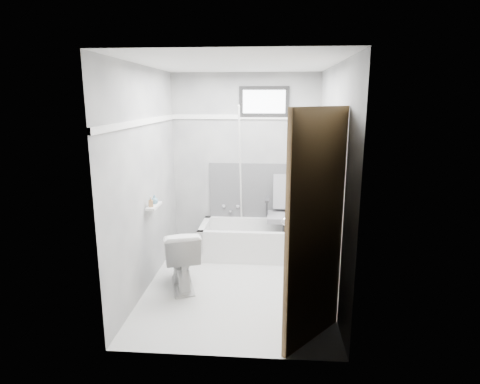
# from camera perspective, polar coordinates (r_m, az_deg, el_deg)

# --- Properties ---
(floor) EXTENTS (2.60, 2.60, 0.00)m
(floor) POSITION_cam_1_polar(r_m,az_deg,el_deg) (4.66, -0.34, -13.06)
(floor) COLOR silver
(floor) RESTS_ON ground
(ceiling) EXTENTS (2.60, 2.60, 0.00)m
(ceiling) POSITION_cam_1_polar(r_m,az_deg,el_deg) (4.20, -0.38, 17.81)
(ceiling) COLOR silver
(ceiling) RESTS_ON floor
(wall_back) EXTENTS (2.00, 0.02, 2.40)m
(wall_back) POSITION_cam_1_polar(r_m,az_deg,el_deg) (5.55, 0.75, 4.23)
(wall_back) COLOR slate
(wall_back) RESTS_ON floor
(wall_front) EXTENTS (2.00, 0.02, 2.40)m
(wall_front) POSITION_cam_1_polar(r_m,az_deg,el_deg) (3.01, -2.39, -3.37)
(wall_front) COLOR slate
(wall_front) RESTS_ON floor
(wall_left) EXTENTS (0.02, 2.60, 2.40)m
(wall_left) POSITION_cam_1_polar(r_m,az_deg,el_deg) (4.46, -13.26, 1.71)
(wall_left) COLOR slate
(wall_left) RESTS_ON floor
(wall_right) EXTENTS (0.02, 2.60, 2.40)m
(wall_right) POSITION_cam_1_polar(r_m,az_deg,el_deg) (4.31, 13.03, 1.31)
(wall_right) COLOR slate
(wall_right) RESTS_ON floor
(bathtub) EXTENTS (1.50, 0.70, 0.42)m
(bathtub) POSITION_cam_1_polar(r_m,az_deg,el_deg) (5.43, 2.41, -6.79)
(bathtub) COLOR silver
(bathtub) RESTS_ON floor
(office_chair) EXTENTS (0.55, 0.55, 0.94)m
(office_chair) POSITION_cam_1_polar(r_m,az_deg,el_deg) (5.36, 6.39, -2.85)
(office_chair) COLOR slate
(office_chair) RESTS_ON bathtub
(toilet) EXTENTS (0.58, 0.77, 0.68)m
(toilet) POSITION_cam_1_polar(r_m,az_deg,el_deg) (4.53, -8.37, -9.30)
(toilet) COLOR silver
(toilet) RESTS_ON floor
(door) EXTENTS (0.78, 0.78, 2.00)m
(door) POSITION_cam_1_polar(r_m,az_deg,el_deg) (3.14, 15.88, -7.03)
(door) COLOR brown
(door) RESTS_ON floor
(window) EXTENTS (0.66, 0.04, 0.40)m
(window) POSITION_cam_1_polar(r_m,az_deg,el_deg) (5.46, 3.45, 12.70)
(window) COLOR black
(window) RESTS_ON wall_back
(backerboard) EXTENTS (1.50, 0.02, 0.78)m
(backerboard) POSITION_cam_1_polar(r_m,az_deg,el_deg) (5.60, 3.28, 0.13)
(backerboard) COLOR #4C4C4F
(backerboard) RESTS_ON wall_back
(trim_back) EXTENTS (2.00, 0.02, 0.06)m
(trim_back) POSITION_cam_1_polar(r_m,az_deg,el_deg) (5.47, 0.76, 10.63)
(trim_back) COLOR white
(trim_back) RESTS_ON wall_back
(trim_left) EXTENTS (0.02, 2.60, 0.06)m
(trim_left) POSITION_cam_1_polar(r_m,az_deg,el_deg) (4.38, -13.52, 9.67)
(trim_left) COLOR white
(trim_left) RESTS_ON wall_left
(pole) EXTENTS (0.02, 0.59, 1.87)m
(pole) POSITION_cam_1_polar(r_m,az_deg,el_deg) (5.34, 0.08, 2.25)
(pole) COLOR silver
(pole) RESTS_ON bathtub
(shelf) EXTENTS (0.10, 0.32, 0.02)m
(shelf) POSITION_cam_1_polar(r_m,az_deg,el_deg) (4.53, -12.13, -1.96)
(shelf) COLOR silver
(shelf) RESTS_ON wall_left
(soap_bottle_a) EXTENTS (0.06, 0.06, 0.11)m
(soap_bottle_a) POSITION_cam_1_polar(r_m,az_deg,el_deg) (4.45, -12.58, -1.40)
(soap_bottle_a) COLOR #9D764E
(soap_bottle_a) RESTS_ON shelf
(soap_bottle_b) EXTENTS (0.09, 0.09, 0.10)m
(soap_bottle_b) POSITION_cam_1_polar(r_m,az_deg,el_deg) (4.58, -12.07, -1.04)
(soap_bottle_b) COLOR teal
(soap_bottle_b) RESTS_ON shelf
(faucet) EXTENTS (0.26, 0.10, 0.16)m
(faucet) POSITION_cam_1_polar(r_m,az_deg,el_deg) (5.67, -1.31, -2.30)
(faucet) COLOR silver
(faucet) RESTS_ON wall_back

